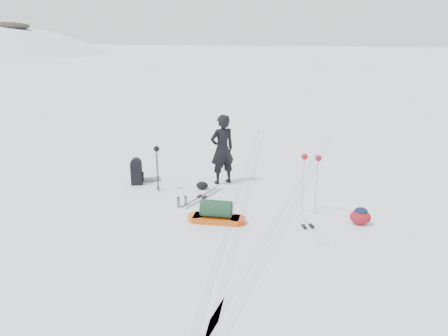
{
  "coord_description": "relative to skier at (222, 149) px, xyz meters",
  "views": [
    {
      "loc": [
        1.75,
        -9.63,
        4.27
      ],
      "look_at": [
        -0.43,
        0.42,
        0.95
      ],
      "focal_mm": 35.0,
      "sensor_mm": 36.0,
      "label": 1
    }
  ],
  "objects": [
    {
      "name": "stuff_sack",
      "position": [
        -0.44,
        -0.61,
        -0.89
      ],
      "size": [
        0.35,
        0.27,
        0.21
      ],
      "rotation": [
        0.0,
        0.0,
        0.07
      ],
      "color": "black",
      "rests_on": "ground"
    },
    {
      "name": "small_daypack",
      "position": [
        3.66,
        -2.03,
        -0.8
      ],
      "size": [
        0.51,
        0.42,
        0.4
      ],
      "rotation": [
        0.0,
        0.0,
        -0.15
      ],
      "color": "maroon",
      "rests_on": "ground"
    },
    {
      "name": "expedition_rucksack",
      "position": [
        -2.3,
        -0.61,
        -0.64
      ],
      "size": [
        0.73,
        0.68,
        0.78
      ],
      "rotation": [
        0.0,
        0.0,
        0.26
      ],
      "color": "black",
      "rests_on": "ground"
    },
    {
      "name": "skier",
      "position": [
        0.0,
        0.0,
        0.0
      ],
      "size": [
        0.87,
        0.83,
        2.0
      ],
      "primitive_type": "imported",
      "rotation": [
        0.0,
        0.0,
        3.83
      ],
      "color": "black",
      "rests_on": "ground"
    },
    {
      "name": "ski_poles_silver",
      "position": [
        2.49,
        -1.63,
        0.23
      ],
      "size": [
        0.46,
        0.21,
        1.47
      ],
      "rotation": [
        0.0,
        0.0,
        -0.02
      ],
      "color": "#B7B8BE",
      "rests_on": "ground"
    },
    {
      "name": "thermos_pair",
      "position": [
        -0.61,
        -1.92,
        -0.87
      ],
      "size": [
        0.21,
        0.22,
        0.27
      ],
      "rotation": [
        0.0,
        0.0,
        0.04
      ],
      "color": "#57595F",
      "rests_on": "ground"
    },
    {
      "name": "ski_poles_black",
      "position": [
        -1.57,
        -1.02,
        0.05
      ],
      "size": [
        0.16,
        0.16,
        1.28
      ],
      "rotation": [
        0.0,
        0.0,
        0.11
      ],
      "color": "black",
      "rests_on": "ground"
    },
    {
      "name": "ski_tracks",
      "position": [
        1.42,
        -1.05,
        -0.99
      ],
      "size": [
        3.38,
        17.97,
        0.01
      ],
      "color": "silver",
      "rests_on": "ground"
    },
    {
      "name": "touring_skis_white",
      "position": [
        2.51,
        -2.5,
        -0.98
      ],
      "size": [
        0.93,
        1.73,
        0.06
      ],
      "rotation": [
        0.0,
        0.0,
        -1.17
      ],
      "color": "silver",
      "rests_on": "ground"
    },
    {
      "name": "touring_skis_grey",
      "position": [
        -0.27,
        -1.26,
        -0.99
      ],
      "size": [
        0.75,
        1.59,
        0.06
      ],
      "rotation": [
        0.0,
        0.0,
        1.23
      ],
      "color": "gray",
      "rests_on": "ground"
    },
    {
      "name": "pulk_sled",
      "position": [
        0.44,
        -2.61,
        -0.8
      ],
      "size": [
        1.38,
        0.48,
        0.52
      ],
      "rotation": [
        0.0,
        0.0,
        0.04
      ],
      "color": "#D04E0C",
      "rests_on": "ground"
    },
    {
      "name": "ground",
      "position": [
        0.81,
        -1.93,
        -1.0
      ],
      "size": [
        200.0,
        200.0,
        0.0
      ],
      "primitive_type": "plane",
      "color": "white",
      "rests_on": "ground"
    },
    {
      "name": "rope_coil",
      "position": [
        0.28,
        -2.32,
        -0.97
      ],
      "size": [
        0.57,
        0.57,
        0.05
      ],
      "rotation": [
        0.0,
        0.0,
        0.39
      ],
      "color": "#62A6EF",
      "rests_on": "ground"
    }
  ]
}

